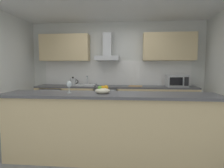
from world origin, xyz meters
TOP-DOWN VIEW (x-y plane):
  - ground at (0.00, 0.00)m, footprint 5.69×4.77m
  - wall_back at (0.00, 1.95)m, footprint 5.69×0.12m
  - backsplash_tile at (0.00, 1.87)m, footprint 3.98×0.02m
  - counter_back at (0.00, 1.57)m, footprint 4.12×0.60m
  - counter_island at (0.08, -0.67)m, footprint 3.15×0.64m
  - upper_cabinets at (0.00, 1.72)m, footprint 4.07×0.32m
  - oven at (-0.22, 1.54)m, footprint 0.60×0.62m
  - refrigerator at (-1.64, 1.54)m, footprint 0.58×0.60m
  - microwave at (1.55, 1.51)m, footprint 0.50×0.38m
  - sink at (-0.76, 1.55)m, footprint 0.50×0.40m
  - kettle at (-1.10, 1.51)m, footprint 0.29×0.15m
  - range_hood at (-0.22, 1.67)m, footprint 0.62×0.45m
  - wine_glass at (-0.51, -0.65)m, footprint 0.08×0.08m
  - fruit_bowl at (-0.00, -0.65)m, footprint 0.22×0.22m
  - chopping_board at (0.52, 1.52)m, footprint 0.36×0.25m

SIDE VIEW (x-z plane):
  - ground at x=0.00m, z-range -0.02..0.00m
  - refrigerator at x=-1.64m, z-range 0.00..0.85m
  - counter_back at x=0.00m, z-range 0.00..0.90m
  - oven at x=-0.22m, z-range 0.06..0.86m
  - counter_island at x=0.08m, z-range 0.01..1.01m
  - chopping_board at x=0.52m, z-range 0.90..0.92m
  - sink at x=-0.76m, z-range 0.80..1.06m
  - kettle at x=-1.10m, z-range 0.89..1.13m
  - microwave at x=1.55m, z-range 0.90..1.20m
  - fruit_bowl at x=0.00m, z-range 0.99..1.12m
  - wine_glass at x=-0.51m, z-range 1.04..1.22m
  - backsplash_tile at x=0.00m, z-range 0.90..1.56m
  - wall_back at x=0.00m, z-range 0.00..2.60m
  - range_hood at x=-0.22m, z-range 1.43..2.15m
  - upper_cabinets at x=0.00m, z-range 1.56..2.26m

